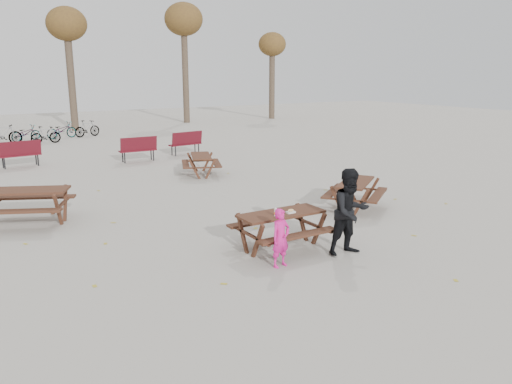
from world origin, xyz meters
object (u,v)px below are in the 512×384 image
food_tray (291,212)px  picnic_table_north (26,207)px  adult (350,212)px  picnic_table_east (355,195)px  main_picnic_table (281,221)px  picnic_table_far (201,165)px  child (281,238)px  soda_bottle (276,213)px

food_tray → picnic_table_north: bearing=132.9°
adult → picnic_table_east: bearing=49.4°
main_picnic_table → food_tray: 0.28m
main_picnic_table → adult: adult is taller
food_tray → picnic_table_far: bearing=77.9°
child → picnic_table_far: bearing=65.5°
main_picnic_table → picnic_table_north: 6.29m
child → picnic_table_east: size_ratio=0.64×
soda_bottle → picnic_table_far: soda_bottle is taller
main_picnic_table → soda_bottle: bearing=-147.4°
food_tray → picnic_table_east: (3.27, 1.66, -0.41)m
food_tray → child: 1.00m
main_picnic_table → picnic_table_east: (3.41, 1.52, -0.21)m
picnic_table_east → picnic_table_north: bearing=122.1°
main_picnic_table → picnic_table_north: size_ratio=0.91×
main_picnic_table → picnic_table_north: (-4.27, 4.61, -0.16)m
food_tray → soda_bottle: bearing=-177.1°
food_tray → adult: size_ratio=0.10×
soda_bottle → picnic_table_north: 6.25m
main_picnic_table → picnic_table_far: main_picnic_table is taller
food_tray → picnic_table_east: 3.69m
picnic_table_north → picnic_table_east: bearing=3.0°
soda_bottle → picnic_table_east: (3.65, 1.68, -0.47)m
adult → picnic_table_east: (2.41, 2.49, -0.50)m
child → adult: 1.60m
food_tray → picnic_table_far: food_tray is taller
picnic_table_east → picnic_table_north: picnic_table_north is taller
child → picnic_table_east: (3.97, 2.34, -0.18)m
food_tray → main_picnic_table: bearing=135.6°
child → picnic_table_north: 6.57m
picnic_table_east → picnic_table_far: size_ratio=1.06×
main_picnic_table → adult: 1.42m
picnic_table_north → soda_bottle: bearing=-24.9°
main_picnic_table → adult: (1.00, -0.97, 0.29)m
picnic_table_far → main_picnic_table: bearing=-171.8°
adult → picnic_table_north: 7.69m
child → main_picnic_table: bearing=46.6°
food_tray → soda_bottle: 0.38m
picnic_table_far → picnic_table_north: bearing=139.0°
adult → soda_bottle: bearing=150.1°
picnic_table_east → picnic_table_north: size_ratio=0.89×
main_picnic_table → picnic_table_far: 8.00m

